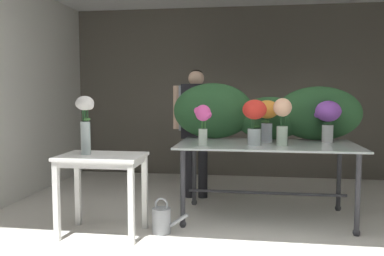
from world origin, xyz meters
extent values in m
plane|color=silver|center=(0.00, 1.93, 0.00)|extent=(8.48, 8.48, 0.00)
cube|color=#5B564C|center=(0.00, 3.85, 1.35)|extent=(5.32, 0.12, 2.69)
cube|color=silver|center=(-2.66, 1.93, 1.35)|extent=(0.12, 3.97, 2.69)
cube|color=#B7C2BE|center=(0.43, 1.60, 0.80)|extent=(1.86, 1.02, 0.02)
cylinder|color=#38383D|center=(-0.40, 1.19, 0.40)|extent=(0.05, 0.05, 0.79)
sphere|color=#38383D|center=(-0.40, 1.19, 0.03)|extent=(0.07, 0.07, 0.07)
cylinder|color=#38383D|center=(1.26, 1.19, 0.40)|extent=(0.05, 0.05, 0.79)
sphere|color=#38383D|center=(1.26, 1.19, 0.03)|extent=(0.07, 0.07, 0.07)
cylinder|color=#38383D|center=(-0.40, 2.01, 0.40)|extent=(0.05, 0.05, 0.79)
sphere|color=#38383D|center=(-0.40, 2.01, 0.03)|extent=(0.07, 0.07, 0.07)
cylinder|color=#38383D|center=(1.26, 2.01, 0.40)|extent=(0.05, 0.05, 0.79)
sphere|color=#38383D|center=(1.26, 2.01, 0.03)|extent=(0.07, 0.07, 0.07)
cylinder|color=#38383D|center=(0.43, 1.60, 0.28)|extent=(1.66, 0.03, 0.03)
cube|color=white|center=(-1.11, 0.88, 0.75)|extent=(0.78, 0.53, 0.03)
cube|color=white|center=(-1.11, 0.88, 0.70)|extent=(0.72, 0.47, 0.06)
cube|color=white|center=(-1.46, 0.65, 0.37)|extent=(0.05, 0.05, 0.73)
cube|color=white|center=(-0.76, 0.65, 0.37)|extent=(0.05, 0.05, 0.73)
cube|color=white|center=(-1.46, 1.10, 0.37)|extent=(0.05, 0.05, 0.73)
cube|color=white|center=(-0.76, 1.10, 0.37)|extent=(0.05, 0.05, 0.73)
cylinder|color=#232328|center=(-0.51, 2.36, 0.44)|extent=(0.12, 0.12, 0.87)
cylinder|color=#232328|center=(-0.34, 2.36, 0.44)|extent=(0.12, 0.12, 0.87)
cube|color=#999EA8|center=(-0.42, 2.36, 1.15)|extent=(0.41, 0.22, 0.56)
cube|color=black|center=(-0.42, 2.25, 1.11)|extent=(0.35, 0.02, 0.68)
cylinder|color=#D8AD8E|center=(-0.67, 2.36, 1.16)|extent=(0.09, 0.09, 0.55)
cylinder|color=#D8AD8E|center=(-0.17, 2.36, 1.16)|extent=(0.09, 0.09, 0.55)
sphere|color=#D8AD8E|center=(-0.42, 2.36, 1.52)|extent=(0.20, 0.20, 0.20)
ellipsoid|color=black|center=(-0.42, 2.38, 1.59)|extent=(0.15, 0.15, 0.09)
ellipsoid|color=#28562D|center=(-0.17, 1.99, 1.13)|extent=(0.93, 0.31, 0.64)
ellipsoid|color=#28562D|center=(0.48, 1.99, 1.05)|extent=(0.81, 0.24, 0.49)
ellipsoid|color=#28562D|center=(1.01, 1.99, 1.11)|extent=(0.96, 0.29, 0.60)
cylinder|color=silver|center=(1.08, 1.77, 0.91)|extent=(0.12, 0.12, 0.19)
cylinder|color=#9EBCB2|center=(1.08, 1.77, 0.85)|extent=(0.11, 0.11, 0.08)
cylinder|color=#387033|center=(1.11, 1.77, 0.95)|extent=(0.01, 0.01, 0.26)
cylinder|color=#387033|center=(1.08, 1.79, 0.95)|extent=(0.01, 0.01, 0.26)
cylinder|color=#387033|center=(1.06, 1.78, 0.95)|extent=(0.01, 0.01, 0.26)
cylinder|color=#387033|center=(1.08, 1.75, 0.95)|extent=(0.01, 0.01, 0.26)
ellipsoid|color=purple|center=(1.08, 1.77, 1.15)|extent=(0.27, 0.27, 0.22)
sphere|color=purple|center=(0.97, 1.78, 1.11)|extent=(0.07, 0.07, 0.07)
sphere|color=purple|center=(1.17, 1.77, 1.14)|extent=(0.09, 0.09, 0.09)
ellipsoid|color=#28562D|center=(1.07, 1.74, 1.02)|extent=(0.11, 0.08, 0.03)
cylinder|color=silver|center=(-0.21, 1.32, 0.90)|extent=(0.09, 0.09, 0.17)
cylinder|color=#9EBCB2|center=(-0.21, 1.32, 0.85)|extent=(0.08, 0.08, 0.07)
cylinder|color=#387033|center=(-0.19, 1.31, 0.96)|extent=(0.01, 0.01, 0.27)
cylinder|color=#387033|center=(-0.22, 1.33, 0.96)|extent=(0.01, 0.01, 0.27)
cylinder|color=#387033|center=(-0.22, 1.30, 0.96)|extent=(0.01, 0.01, 0.27)
ellipsoid|color=#E54C9E|center=(-0.21, 1.32, 1.14)|extent=(0.16, 0.16, 0.16)
sphere|color=#E54C9E|center=(-0.27, 1.33, 1.16)|extent=(0.07, 0.07, 0.07)
sphere|color=#E54C9E|center=(-0.16, 1.30, 1.13)|extent=(0.08, 0.08, 0.08)
cylinder|color=silver|center=(0.58, 1.46, 0.91)|extent=(0.11, 0.11, 0.20)
cylinder|color=#9EBCB2|center=(0.58, 1.46, 0.85)|extent=(0.10, 0.10, 0.08)
cylinder|color=#28562D|center=(0.61, 1.46, 0.98)|extent=(0.01, 0.01, 0.32)
cylinder|color=#28562D|center=(0.56, 1.48, 0.98)|extent=(0.01, 0.01, 0.32)
cylinder|color=#28562D|center=(0.56, 1.44, 0.98)|extent=(0.01, 0.01, 0.32)
ellipsoid|color=#F4B78E|center=(0.58, 1.46, 1.20)|extent=(0.18, 0.18, 0.19)
sphere|color=#F4B78E|center=(0.52, 1.45, 1.18)|extent=(0.06, 0.06, 0.06)
sphere|color=#F4B78E|center=(0.63, 1.49, 1.19)|extent=(0.07, 0.07, 0.07)
cylinder|color=silver|center=(0.44, 1.71, 0.91)|extent=(0.12, 0.12, 0.21)
cylinder|color=#9EBCB2|center=(0.44, 1.71, 0.86)|extent=(0.11, 0.11, 0.09)
cylinder|color=#387033|center=(0.45, 1.71, 0.96)|extent=(0.01, 0.01, 0.29)
cylinder|color=#387033|center=(0.43, 1.73, 0.96)|extent=(0.01, 0.01, 0.29)
cylinder|color=#387033|center=(0.42, 1.71, 0.96)|extent=(0.01, 0.01, 0.29)
cylinder|color=#387033|center=(0.43, 1.69, 0.96)|extent=(0.01, 0.01, 0.29)
ellipsoid|color=orange|center=(0.44, 1.71, 1.17)|extent=(0.25, 0.25, 0.20)
sphere|color=orange|center=(0.37, 1.72, 1.13)|extent=(0.09, 0.09, 0.09)
sphere|color=orange|center=(0.55, 1.71, 1.14)|extent=(0.08, 0.08, 0.08)
ellipsoid|color=#477F3D|center=(0.42, 1.69, 1.04)|extent=(0.11, 0.09, 0.03)
cylinder|color=silver|center=(0.30, 1.44, 0.89)|extent=(0.14, 0.14, 0.17)
cylinder|color=#9EBCB2|center=(0.30, 1.44, 0.85)|extent=(0.12, 0.12, 0.07)
cylinder|color=#28562D|center=(0.32, 1.43, 0.97)|extent=(0.01, 0.01, 0.29)
cylinder|color=#28562D|center=(0.31, 1.46, 0.97)|extent=(0.01, 0.01, 0.29)
cylinder|color=#28562D|center=(0.27, 1.43, 0.97)|extent=(0.01, 0.01, 0.29)
cylinder|color=#28562D|center=(0.29, 1.41, 0.97)|extent=(0.01, 0.01, 0.29)
ellipsoid|color=red|center=(0.30, 1.44, 1.17)|extent=(0.24, 0.24, 0.20)
ellipsoid|color=#2D6028|center=(0.32, 1.45, 1.00)|extent=(0.09, 0.10, 0.03)
cylinder|color=silver|center=(-1.27, 0.88, 0.92)|extent=(0.09, 0.09, 0.31)
cylinder|color=#9EBCB2|center=(-1.27, 0.88, 0.83)|extent=(0.08, 0.08, 0.13)
cylinder|color=#28562D|center=(-1.24, 0.88, 0.99)|extent=(0.01, 0.01, 0.43)
cylinder|color=#28562D|center=(-1.27, 0.90, 0.99)|extent=(0.01, 0.01, 0.43)
cylinder|color=#28562D|center=(-1.29, 0.88, 0.99)|extent=(0.01, 0.01, 0.43)
cylinder|color=#28562D|center=(-1.27, 0.86, 0.99)|extent=(0.01, 0.01, 0.43)
ellipsoid|color=white|center=(-1.27, 0.88, 1.25)|extent=(0.17, 0.17, 0.13)
sphere|color=white|center=(-1.34, 0.90, 1.24)|extent=(0.06, 0.06, 0.06)
sphere|color=white|center=(-1.22, 0.86, 1.23)|extent=(0.08, 0.08, 0.08)
ellipsoid|color=#477F3D|center=(-1.25, 0.89, 1.10)|extent=(0.06, 0.11, 0.03)
cylinder|color=#999EA3|center=(-0.57, 1.00, 0.12)|extent=(0.18, 0.18, 0.24)
cylinder|color=#999EA3|center=(-0.40, 1.00, 0.13)|extent=(0.18, 0.04, 0.14)
torus|color=#999EA3|center=(-0.57, 1.00, 0.28)|extent=(0.13, 0.02, 0.13)
camera|label=1|loc=(0.27, -2.68, 1.34)|focal=37.63mm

